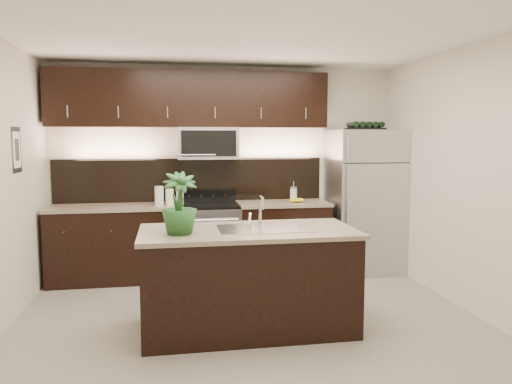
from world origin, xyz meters
TOP-DOWN VIEW (x-y plane):
  - ground at (0.00, 0.00)m, footprint 4.50×4.50m
  - room_walls at (-0.11, -0.04)m, footprint 4.52×4.02m
  - counter_run at (-0.46, 1.69)m, footprint 3.51×0.65m
  - upper_fixtures at (-0.43, 1.84)m, footprint 3.49×0.40m
  - island at (-0.04, -0.16)m, footprint 1.96×0.96m
  - sink_faucet at (0.11, -0.15)m, footprint 0.84×0.50m
  - refrigerator at (1.80, 1.63)m, footprint 0.90×0.81m
  - wine_rack at (1.80, 1.63)m, footprint 0.46×0.29m
  - plant at (-0.66, -0.28)m, footprint 0.36×0.36m
  - canisters at (-0.77, 1.65)m, footprint 0.35×0.13m
  - french_press at (0.84, 1.64)m, footprint 0.09×0.09m
  - bananas at (0.82, 1.61)m, footprint 0.20×0.16m

SIDE VIEW (x-z plane):
  - ground at x=0.00m, z-range 0.00..0.00m
  - counter_run at x=-0.46m, z-range 0.00..0.94m
  - island at x=-0.04m, z-range 0.00..0.94m
  - refrigerator at x=1.80m, z-range 0.00..1.87m
  - sink_faucet at x=0.11m, z-range 0.81..1.10m
  - bananas at x=0.82m, z-range 0.94..1.00m
  - french_press at x=0.84m, z-range 0.91..1.17m
  - canisters at x=-0.77m, z-range 0.93..1.16m
  - plant at x=-0.66m, z-range 0.94..1.48m
  - room_walls at x=-0.11m, z-range 0.34..3.05m
  - wine_rack at x=1.80m, z-range 1.87..1.97m
  - upper_fixtures at x=-0.43m, z-range 1.31..2.97m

